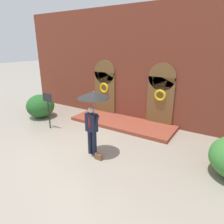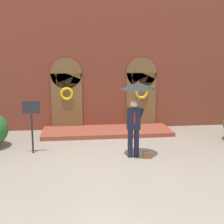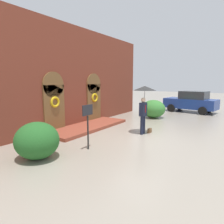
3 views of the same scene
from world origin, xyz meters
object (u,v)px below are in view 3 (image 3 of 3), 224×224
(shrub_left, at_px, (37,140))
(parked_car, at_px, (191,102))
(sign_post, at_px, (88,119))
(shrub_right, at_px, (153,109))
(handbag, at_px, (150,131))
(person_with_umbrella, at_px, (144,95))

(shrub_left, bearing_deg, parked_car, -8.67)
(sign_post, bearing_deg, shrub_left, 153.31)
(parked_car, bearing_deg, shrub_left, 171.33)
(shrub_right, bearing_deg, handbag, -160.48)
(sign_post, bearing_deg, person_with_umbrella, -13.79)
(shrub_right, bearing_deg, shrub_left, 177.58)
(shrub_right, distance_m, parked_car, 4.50)
(handbag, bearing_deg, sign_post, 166.31)
(person_with_umbrella, height_order, handbag, person_with_umbrella)
(handbag, xyz_separation_m, shrub_right, (4.06, 1.44, 0.52))
(shrub_right, bearing_deg, parked_car, -21.68)
(sign_post, xyz_separation_m, shrub_left, (-1.65, 0.83, -0.54))
(handbag, relative_size, sign_post, 0.16)
(shrub_left, bearing_deg, person_with_umbrella, -18.33)
(person_with_umbrella, height_order, sign_post, person_with_umbrella)
(sign_post, xyz_separation_m, shrub_right, (7.66, 0.43, -0.53))
(sign_post, bearing_deg, parked_car, -5.92)
(shrub_right, bearing_deg, sign_post, -176.76)
(handbag, distance_m, sign_post, 3.88)
(shrub_right, xyz_separation_m, parked_car, (4.18, -1.66, 0.25))
(sign_post, height_order, shrub_left, sign_post)
(person_with_umbrella, relative_size, parked_car, 0.55)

